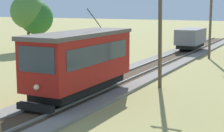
{
  "coord_description": "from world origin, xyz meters",
  "views": [
    {
      "loc": [
        10.9,
        0.98,
        5.3
      ],
      "look_at": [
        0.45,
        21.92,
        1.46
      ],
      "focal_mm": 59.73,
      "sensor_mm": 36.0,
      "label": 1
    }
  ],
  "objects_px": {
    "utility_pole_mid": "(160,35)",
    "tree_horizon": "(28,12)",
    "tree_right_far": "(36,18)",
    "red_tram": "(81,61)",
    "utility_pole_far": "(211,17)",
    "freight_car": "(191,38)"
  },
  "relations": [
    {
      "from": "red_tram",
      "to": "utility_pole_far",
      "type": "height_order",
      "value": "utility_pole_far"
    },
    {
      "from": "tree_right_far",
      "to": "tree_horizon",
      "type": "xyz_separation_m",
      "value": [
        -0.58,
        -0.86,
        0.75
      ]
    },
    {
      "from": "red_tram",
      "to": "utility_pole_mid",
      "type": "height_order",
      "value": "utility_pole_mid"
    },
    {
      "from": "freight_car",
      "to": "tree_right_far",
      "type": "relative_size",
      "value": 0.9
    },
    {
      "from": "red_tram",
      "to": "utility_pole_mid",
      "type": "xyz_separation_m",
      "value": [
        3.11,
        4.57,
        1.21
      ]
    },
    {
      "from": "tree_right_far",
      "to": "red_tram",
      "type": "bearing_deg",
      "value": -46.65
    },
    {
      "from": "utility_pole_mid",
      "to": "utility_pole_far",
      "type": "xyz_separation_m",
      "value": [
        0.0,
        14.96,
        0.78
      ]
    },
    {
      "from": "tree_right_far",
      "to": "tree_horizon",
      "type": "distance_m",
      "value": 1.28
    },
    {
      "from": "utility_pole_mid",
      "to": "tree_horizon",
      "type": "relative_size",
      "value": 1.01
    },
    {
      "from": "tree_right_far",
      "to": "utility_pole_far",
      "type": "bearing_deg",
      "value": 3.17
    },
    {
      "from": "red_tram",
      "to": "utility_pole_mid",
      "type": "distance_m",
      "value": 5.66
    },
    {
      "from": "utility_pole_far",
      "to": "red_tram",
      "type": "bearing_deg",
      "value": -99.04
    },
    {
      "from": "utility_pole_far",
      "to": "tree_horizon",
      "type": "relative_size",
      "value": 1.24
    },
    {
      "from": "utility_pole_mid",
      "to": "tree_horizon",
      "type": "height_order",
      "value": "utility_pole_mid"
    },
    {
      "from": "utility_pole_far",
      "to": "tree_horizon",
      "type": "bearing_deg",
      "value": -174.58
    },
    {
      "from": "freight_car",
      "to": "utility_pole_far",
      "type": "xyz_separation_m",
      "value": [
        3.11,
        -4.59,
        2.62
      ]
    },
    {
      "from": "utility_pole_mid",
      "to": "red_tram",
      "type": "bearing_deg",
      "value": -124.21
    },
    {
      "from": "tree_horizon",
      "to": "red_tram",
      "type": "bearing_deg",
      "value": -44.33
    },
    {
      "from": "freight_car",
      "to": "utility_pole_mid",
      "type": "xyz_separation_m",
      "value": [
        3.11,
        -19.54,
        1.85
      ]
    },
    {
      "from": "freight_car",
      "to": "utility_pole_far",
      "type": "relative_size",
      "value": 0.64
    },
    {
      "from": "red_tram",
      "to": "utility_pole_mid",
      "type": "relative_size",
      "value": 1.29
    },
    {
      "from": "tree_right_far",
      "to": "utility_pole_mid",
      "type": "bearing_deg",
      "value": -34.03
    }
  ]
}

